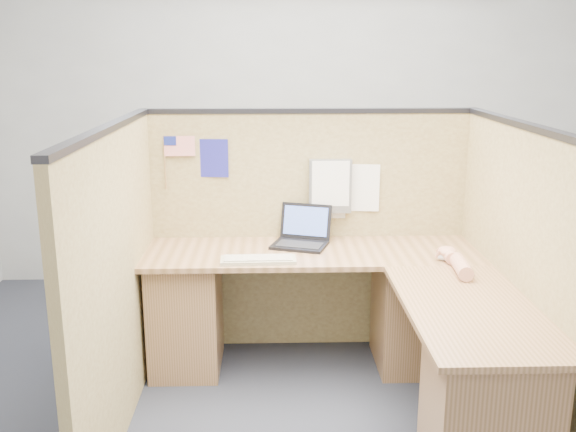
{
  "coord_description": "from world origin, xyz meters",
  "views": [
    {
      "loc": [
        -0.24,
        -2.91,
        1.86
      ],
      "look_at": [
        -0.14,
        0.5,
        0.99
      ],
      "focal_mm": 40.0,
      "sensor_mm": 36.0,
      "label": 1
    }
  ],
  "objects_px": {
    "keyboard": "(258,260)",
    "mouse": "(447,256)",
    "laptop": "(299,235)",
    "l_desk": "(350,331)"
  },
  "relations": [
    {
      "from": "keyboard",
      "to": "mouse",
      "type": "relative_size",
      "value": 3.57
    },
    {
      "from": "mouse",
      "to": "keyboard",
      "type": "bearing_deg",
      "value": 179.99
    },
    {
      "from": "laptop",
      "to": "keyboard",
      "type": "bearing_deg",
      "value": -106.64
    },
    {
      "from": "keyboard",
      "to": "mouse",
      "type": "height_order",
      "value": "mouse"
    },
    {
      "from": "laptop",
      "to": "keyboard",
      "type": "relative_size",
      "value": 0.93
    },
    {
      "from": "laptop",
      "to": "keyboard",
      "type": "xyz_separation_m",
      "value": [
        -0.24,
        -0.34,
        -0.04
      ]
    },
    {
      "from": "laptop",
      "to": "keyboard",
      "type": "height_order",
      "value": "laptop"
    },
    {
      "from": "l_desk",
      "to": "mouse",
      "type": "xyz_separation_m",
      "value": [
        0.56,
        0.19,
        0.36
      ]
    },
    {
      "from": "l_desk",
      "to": "laptop",
      "type": "distance_m",
      "value": 0.71
    },
    {
      "from": "laptop",
      "to": "mouse",
      "type": "relative_size",
      "value": 3.31
    }
  ]
}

